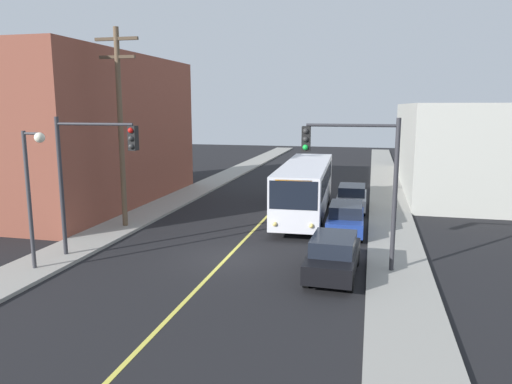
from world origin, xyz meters
name	(u,v)px	position (x,y,z in m)	size (l,w,h in m)	color
ground_plane	(227,257)	(0.00, 0.00, 0.00)	(120.00, 120.00, 0.00)	black
sidewalk_left	(167,204)	(-7.25, 10.00, 0.07)	(2.50, 90.00, 0.15)	gray
sidewalk_right	(390,215)	(7.25, 10.00, 0.07)	(2.50, 90.00, 0.15)	gray
lane_stripe_center	(286,196)	(0.00, 15.00, 0.01)	(0.16, 60.00, 0.01)	#D8CC4C
building_left_brick	(75,131)	(-13.49, 9.32, 4.93)	(10.00, 17.56, 9.87)	brown
building_right_warehouse	(480,146)	(14.49, 22.71, 3.38)	(12.00, 24.21, 6.77)	#B2B2A8
city_bus	(305,186)	(2.20, 8.98, 1.82)	(2.99, 12.23, 3.20)	silver
parked_car_black	(333,255)	(4.71, -1.26, 0.84)	(1.96, 4.46, 1.62)	black
parked_car_blue	(346,218)	(4.84, 5.25, 0.84)	(1.88, 4.43, 1.62)	navy
parked_car_silver	(352,197)	(4.88, 11.24, 0.84)	(1.85, 4.42, 1.62)	#B7B7BC
utility_pole_near	(120,120)	(-6.95, 3.70, 5.87)	(2.40, 0.28, 10.42)	brown
traffic_signal_left_corner	(91,161)	(-5.41, -1.64, 4.30)	(3.75, 0.48, 6.00)	#2D2D33
traffic_signal_right_corner	(356,165)	(5.41, -0.45, 4.30)	(3.75, 0.48, 6.00)	#2D2D33
street_lamp_left	(32,180)	(-6.83, -3.55, 3.74)	(0.98, 0.40, 5.50)	#38383D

